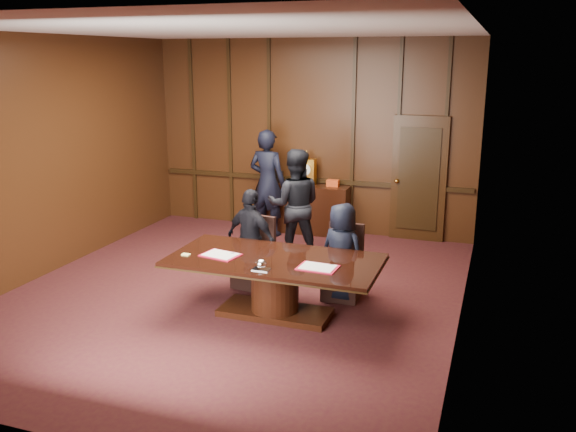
{
  "coord_description": "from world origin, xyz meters",
  "views": [
    {
      "loc": [
        3.31,
        -7.16,
        3.18
      ],
      "look_at": [
        0.62,
        0.48,
        1.05
      ],
      "focal_mm": 38.0,
      "sensor_mm": 36.0,
      "label": 1
    }
  ],
  "objects_px": {
    "conference_table": "(275,277)",
    "witness_right": "(295,205)",
    "signatory_right": "(342,252)",
    "witness_left": "(267,183)",
    "signatory_left": "(251,239)",
    "sideboard": "(306,207)"
  },
  "relations": [
    {
      "from": "witness_left",
      "to": "witness_right",
      "type": "relative_size",
      "value": 1.08
    },
    {
      "from": "conference_table",
      "to": "witness_right",
      "type": "xyz_separation_m",
      "value": [
        -0.49,
        2.19,
        0.38
      ]
    },
    {
      "from": "conference_table",
      "to": "signatory_right",
      "type": "height_order",
      "value": "signatory_right"
    },
    {
      "from": "sideboard",
      "to": "signatory_right",
      "type": "height_order",
      "value": "sideboard"
    },
    {
      "from": "witness_left",
      "to": "witness_right",
      "type": "height_order",
      "value": "witness_left"
    },
    {
      "from": "conference_table",
      "to": "witness_right",
      "type": "height_order",
      "value": "witness_right"
    },
    {
      "from": "conference_table",
      "to": "witness_left",
      "type": "xyz_separation_m",
      "value": [
        -1.4,
        3.35,
        0.46
      ]
    },
    {
      "from": "signatory_left",
      "to": "witness_right",
      "type": "bearing_deg",
      "value": -78.66
    },
    {
      "from": "conference_table",
      "to": "signatory_right",
      "type": "xyz_separation_m",
      "value": [
        0.65,
        0.8,
        0.15
      ]
    },
    {
      "from": "witness_left",
      "to": "sideboard",
      "type": "bearing_deg",
      "value": -142.06
    },
    {
      "from": "sideboard",
      "to": "signatory_right",
      "type": "bearing_deg",
      "value": -63.9
    },
    {
      "from": "signatory_left",
      "to": "witness_left",
      "type": "relative_size",
      "value": 0.74
    },
    {
      "from": "signatory_right",
      "to": "witness_left",
      "type": "bearing_deg",
      "value": -31.44
    },
    {
      "from": "signatory_left",
      "to": "witness_left",
      "type": "xyz_separation_m",
      "value": [
        -0.75,
        2.55,
        0.26
      ]
    },
    {
      "from": "signatory_right",
      "to": "witness_left",
      "type": "height_order",
      "value": "witness_left"
    },
    {
      "from": "sideboard",
      "to": "witness_right",
      "type": "bearing_deg",
      "value": -79.02
    },
    {
      "from": "signatory_right",
      "to": "witness_right",
      "type": "relative_size",
      "value": 0.74
    },
    {
      "from": "sideboard",
      "to": "witness_right",
      "type": "xyz_separation_m",
      "value": [
        0.3,
        -1.53,
        0.41
      ]
    },
    {
      "from": "sideboard",
      "to": "conference_table",
      "type": "height_order",
      "value": "sideboard"
    },
    {
      "from": "sideboard",
      "to": "witness_left",
      "type": "height_order",
      "value": "witness_left"
    },
    {
      "from": "sideboard",
      "to": "signatory_left",
      "type": "relative_size",
      "value": 1.13
    },
    {
      "from": "sideboard",
      "to": "witness_left",
      "type": "bearing_deg",
      "value": -149.01
    }
  ]
}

